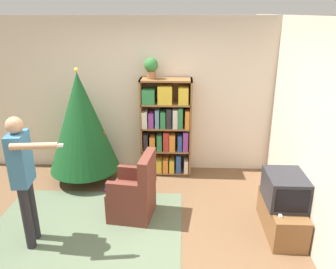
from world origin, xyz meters
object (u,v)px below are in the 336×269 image
at_px(television, 285,189).
at_px(christmas_tree, 81,122).
at_px(armchair, 134,195).
at_px(potted_plant, 151,67).
at_px(bookshelf, 166,128).
at_px(standing_person, 23,172).

xyz_separation_m(television, christmas_tree, (-2.87, 1.25, 0.40)).
height_order(armchair, potted_plant, potted_plant).
bearing_deg(potted_plant, bookshelf, -2.89).
height_order(standing_person, potted_plant, potted_plant).
bearing_deg(standing_person, potted_plant, 139.96).
relative_size(christmas_tree, standing_person, 1.16).
distance_m(armchair, standing_person, 1.45).
relative_size(television, armchair, 0.62).
bearing_deg(bookshelf, potted_plant, 177.11).
relative_size(bookshelf, armchair, 1.79).
bearing_deg(television, christmas_tree, 156.42).
distance_m(bookshelf, christmas_tree, 1.38).
relative_size(bookshelf, television, 2.90).
bearing_deg(standing_person, christmas_tree, 166.53).
xyz_separation_m(christmas_tree, potted_plant, (1.09, 0.33, 0.83)).
distance_m(standing_person, potted_plant, 2.49).
height_order(television, christmas_tree, christmas_tree).
height_order(bookshelf, potted_plant, potted_plant).
xyz_separation_m(christmas_tree, armchair, (0.96, -1.00, -0.68)).
bearing_deg(armchair, television, 89.92).
distance_m(television, christmas_tree, 3.16).
bearing_deg(christmas_tree, armchair, -46.21).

